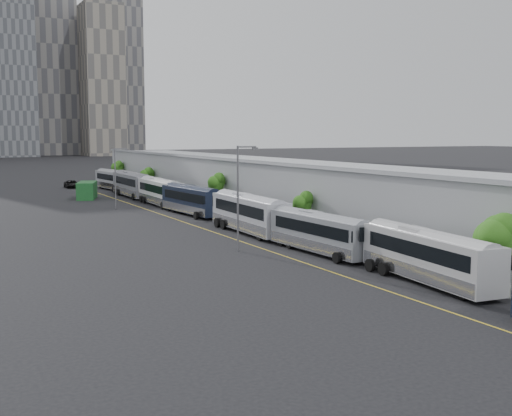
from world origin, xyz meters
TOP-DOWN VIEW (x-y plane):
  - sidewalk at (9.00, 55.00)m, footprint 10.00×170.00m
  - lane_line at (-1.50, 55.00)m, footprint 0.12×160.00m
  - depot at (12.99, 55.00)m, footprint 12.45×160.40m
  - bus_2 at (2.45, 34.26)m, footprint 3.78×13.02m
  - bus_3 at (1.86, 47.17)m, footprint 3.06×12.35m
  - bus_4 at (1.67, 60.37)m, footprint 3.28×13.94m
  - bus_5 at (1.91, 77.30)m, footprint 3.52×13.03m
  - bus_6 at (1.89, 89.61)m, footprint 2.98×13.44m
  - bus_7 at (1.90, 103.43)m, footprint 3.10×14.03m
  - bus_8 at (2.62, 118.16)m, footprint 3.64×12.88m
  - tree_1 at (5.30, 31.00)m, footprint 3.00×3.00m
  - tree_2 at (5.81, 56.57)m, footprint 1.98×1.98m
  - tree_3 at (5.72, 78.13)m, footprint 2.17×2.17m
  - tree_4 at (5.66, 107.58)m, footprint 2.28×2.28m
  - tree_5 at (5.69, 126.61)m, footprint 2.22×2.22m
  - street_lamp_near at (-3.81, 51.38)m, footprint 2.04×0.22m
  - street_lamp_far at (-4.87, 88.04)m, footprint 2.04×0.22m
  - shipping_container at (-5.45, 103.96)m, footprint 4.57×6.89m
  - suv at (-3.29, 126.41)m, footprint 2.62×5.35m

SIDE VIEW (x-z plane):
  - lane_line at x=-1.50m, z-range 0.00..0.02m
  - sidewalk at x=9.00m, z-range 0.00..0.12m
  - suv at x=-3.29m, z-range 0.00..1.46m
  - shipping_container at x=-5.45m, z-range 0.00..2.71m
  - bus_3 at x=1.86m, z-range -0.28..3.30m
  - bus_8 at x=2.62m, z-range -0.29..3.43m
  - bus_2 at x=2.45m, z-range -0.29..3.46m
  - bus_5 at x=1.91m, z-range -0.29..3.47m
  - bus_6 at x=1.89m, z-range -0.30..3.61m
  - bus_4 at x=1.67m, z-range -0.31..3.73m
  - bus_7 at x=1.90m, z-range -0.32..3.78m
  - tree_2 at x=5.81m, z-range 1.15..5.47m
  - tree_4 at x=5.66m, z-range 1.08..5.56m
  - depot at x=12.99m, z-range -0.09..7.11m
  - tree_1 at x=5.30m, z-range 1.10..6.30m
  - tree_5 at x=5.69m, z-range 1.31..6.18m
  - tree_3 at x=5.72m, z-range 1.44..6.53m
  - street_lamp_far at x=-4.87m, z-range 0.68..9.12m
  - street_lamp_near at x=-3.81m, z-range 0.70..10.04m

